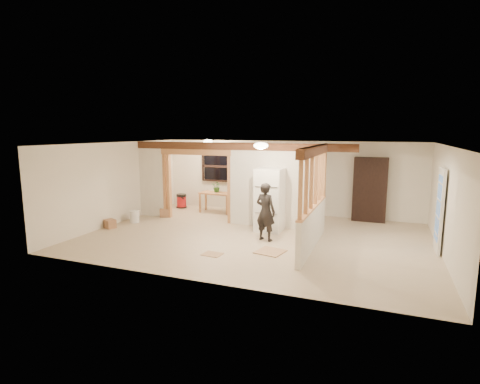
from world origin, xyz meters
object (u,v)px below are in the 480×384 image
at_px(work_table, 216,202).
at_px(bookshelf, 370,190).
at_px(refrigerator, 270,200).
at_px(shop_vac, 182,201).
at_px(woman, 266,212).

distance_m(work_table, bookshelf, 5.14).
relative_size(refrigerator, work_table, 1.60).
xyz_separation_m(work_table, bookshelf, (5.06, 0.56, 0.66)).
height_order(work_table, bookshelf, bookshelf).
bearing_deg(work_table, shop_vac, 174.91).
bearing_deg(woman, bookshelf, -111.76).
height_order(woman, shop_vac, woman).
bearing_deg(refrigerator, shop_vac, 154.27).
height_order(woman, work_table, woman).
bearing_deg(bookshelf, work_table, -173.72).
bearing_deg(woman, shop_vac, -19.40).
bearing_deg(refrigerator, bookshelf, 40.54).
relative_size(work_table, shop_vac, 2.15).
relative_size(refrigerator, shop_vac, 3.45).
bearing_deg(work_table, bookshelf, 10.39).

